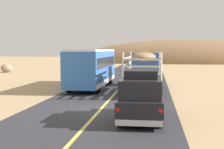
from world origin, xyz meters
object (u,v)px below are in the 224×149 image
Objects in this scene: suv_near at (141,95)px; livestock_truck at (145,67)px; boulder_near_shoulder at (6,68)px; bus at (92,67)px.

livestock_truck reaches higher than suv_near.
livestock_truck is 25.39m from boulder_near_shoulder.
suv_near is at bearing -53.73° from boulder_near_shoulder.
livestock_truck is at bearing -38.19° from boulder_near_shoulder.
bus is 22.03m from boulder_near_shoulder.
bus reaches higher than boulder_near_shoulder.
bus is (-4.65, 11.81, 0.60)m from suv_near.
boulder_near_shoulder is (-20.13, 27.44, -0.55)m from suv_near.
bus is at bearing -45.26° from boulder_near_shoulder.
boulder_near_shoulder is at bearing 141.81° from livestock_truck.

